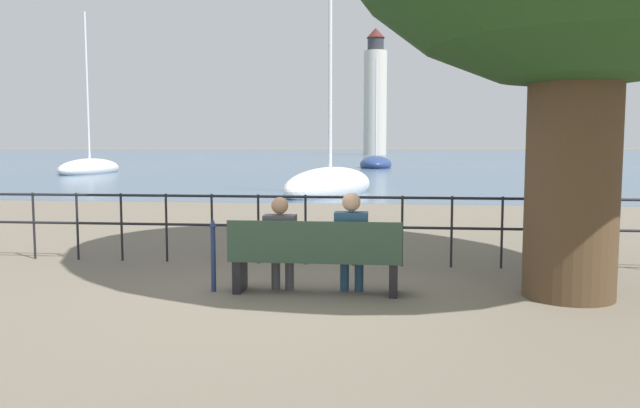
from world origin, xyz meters
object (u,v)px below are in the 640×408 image
(sailboat_0, at_px, (574,163))
(sailboat_3, at_px, (90,168))
(seated_person_right, at_px, (351,238))
(sailboat_2, at_px, (376,164))
(seated_person_left, at_px, (281,240))
(park_bench, at_px, (315,258))
(sailboat_5, at_px, (330,186))
(harbor_lighthouse, at_px, (375,96))
(closed_umbrella, at_px, (213,251))

(sailboat_0, bearing_deg, sailboat_3, -176.45)
(seated_person_right, xyz_separation_m, sailboat_2, (-0.50, 42.71, -0.37))
(seated_person_left, bearing_deg, sailboat_3, 119.90)
(park_bench, bearing_deg, sailboat_2, 90.09)
(sailboat_5, bearing_deg, seated_person_right, -61.47)
(sailboat_0, relative_size, sailboat_2, 0.95)
(park_bench, relative_size, sailboat_0, 0.24)
(park_bench, relative_size, sailboat_2, 0.23)
(park_bench, bearing_deg, sailboat_5, 94.56)
(seated_person_right, distance_m, sailboat_2, 42.72)
(sailboat_0, relative_size, harbor_lighthouse, 0.36)
(sailboat_0, bearing_deg, closed_umbrella, -130.89)
(sailboat_0, relative_size, sailboat_5, 1.04)
(seated_person_right, xyz_separation_m, closed_umbrella, (-1.68, -0.08, -0.17))
(closed_umbrella, bearing_deg, sailboat_0, 69.31)
(park_bench, height_order, sailboat_5, sailboat_5)
(closed_umbrella, xyz_separation_m, sailboat_5, (0.03, 15.29, -0.18))
(park_bench, height_order, closed_umbrella, closed_umbrella)
(sailboat_3, distance_m, sailboat_5, 23.08)
(sailboat_3, bearing_deg, closed_umbrella, -59.87)
(park_bench, bearing_deg, sailboat_3, 120.43)
(sailboat_2, relative_size, sailboat_5, 1.10)
(park_bench, height_order, sailboat_0, sailboat_0)
(park_bench, bearing_deg, seated_person_right, 10.55)
(park_bench, distance_m, harbor_lighthouse, 114.64)
(seated_person_left, xyz_separation_m, harbor_lighthouse, (-1.14, 114.04, 10.55))
(sailboat_2, bearing_deg, harbor_lighthouse, 91.11)
(sailboat_3, height_order, harbor_lighthouse, harbor_lighthouse)
(closed_umbrella, bearing_deg, seated_person_right, 2.62)
(sailboat_0, bearing_deg, seated_person_right, -129.07)
(park_bench, relative_size, sailboat_3, 0.20)
(sailboat_2, height_order, sailboat_5, sailboat_2)
(sailboat_2, distance_m, sailboat_5, 27.52)
(closed_umbrella, distance_m, harbor_lighthouse, 114.62)
(seated_person_right, xyz_separation_m, harbor_lighthouse, (-2.00, 114.04, 10.52))
(seated_person_right, relative_size, sailboat_0, 0.14)
(closed_umbrella, relative_size, harbor_lighthouse, 0.04)
(sailboat_5, bearing_deg, sailboat_2, 109.93)
(closed_umbrella, bearing_deg, sailboat_2, 88.41)
(sailboat_3, height_order, sailboat_5, sailboat_3)
(sailboat_0, bearing_deg, harbor_lighthouse, 84.38)
(seated_person_right, bearing_deg, seated_person_left, 179.79)
(seated_person_right, bearing_deg, sailboat_2, 90.67)
(seated_person_left, height_order, sailboat_0, sailboat_0)
(sailboat_3, bearing_deg, sailboat_5, -41.26)
(park_bench, distance_m, sailboat_3, 35.90)
(seated_person_left, distance_m, sailboat_0, 48.88)
(sailboat_2, height_order, harbor_lighthouse, harbor_lighthouse)
(seated_person_right, relative_size, sailboat_3, 0.12)
(seated_person_left, height_order, harbor_lighthouse, harbor_lighthouse)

